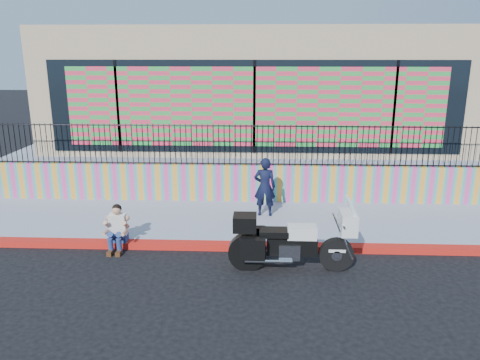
{
  "coord_description": "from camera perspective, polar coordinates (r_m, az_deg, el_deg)",
  "views": [
    {
      "loc": [
        0.18,
        -10.15,
        4.51
      ],
      "look_at": [
        -0.31,
        1.2,
        1.36
      ],
      "focal_mm": 35.0,
      "sensor_mm": 36.0,
      "label": 1
    }
  ],
  "objects": [
    {
      "name": "elevated_platform",
      "position": [
        18.91,
        1.88,
        3.64
      ],
      "size": [
        16.0,
        10.0,
        1.25
      ],
      "primitive_type": "cube",
      "color": "#888EA3",
      "rests_on": "ground"
    },
    {
      "name": "police_officer",
      "position": [
        12.65,
        3.04,
        -0.84
      ],
      "size": [
        0.6,
        0.4,
        1.61
      ],
      "primitive_type": "imported",
      "rotation": [
        0.0,
        0.0,
        3.11
      ],
      "color": "black",
      "rests_on": "sidewalk"
    },
    {
      "name": "storefront_building",
      "position": [
        18.33,
        1.94,
        11.55
      ],
      "size": [
        14.0,
        8.06,
        4.0
      ],
      "color": "tan",
      "rests_on": "elevated_platform"
    },
    {
      "name": "mural_wall",
      "position": [
        13.93,
        1.63,
        -0.37
      ],
      "size": [
        16.0,
        0.2,
        1.1
      ],
      "primitive_type": "cube",
      "color": "#E93D92",
      "rests_on": "sidewalk"
    },
    {
      "name": "police_motorcycle",
      "position": [
        9.94,
        6.08,
        -7.26
      ],
      "size": [
        2.61,
        0.86,
        1.62
      ],
      "color": "black",
      "rests_on": "ground"
    },
    {
      "name": "red_curb",
      "position": [
        11.08,
        1.34,
        -8.1
      ],
      "size": [
        16.0,
        0.3,
        0.15
      ],
      "primitive_type": "cube",
      "color": "#B80D15",
      "rests_on": "ground"
    },
    {
      "name": "ground",
      "position": [
        11.11,
        1.34,
        -8.46
      ],
      "size": [
        90.0,
        90.0,
        0.0
      ],
      "primitive_type": "plane",
      "color": "black",
      "rests_on": "ground"
    },
    {
      "name": "metal_fence",
      "position": [
        13.66,
        1.67,
        4.27
      ],
      "size": [
        15.8,
        0.04,
        1.2
      ],
      "primitive_type": null,
      "color": "black",
      "rests_on": "mural_wall"
    },
    {
      "name": "seated_man",
      "position": [
        11.26,
        -14.8,
        -6.18
      ],
      "size": [
        0.54,
        0.71,
        1.06
      ],
      "color": "navy",
      "rests_on": "ground"
    },
    {
      "name": "sidewalk",
      "position": [
        12.61,
        1.5,
        -5.1
      ],
      "size": [
        16.0,
        3.0,
        0.15
      ],
      "primitive_type": "cube",
      "color": "#888EA3",
      "rests_on": "ground"
    }
  ]
}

